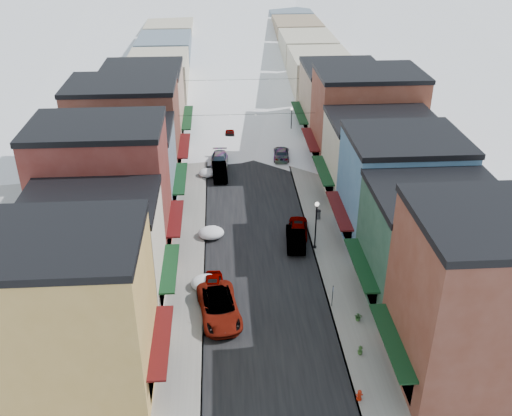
{
  "coord_description": "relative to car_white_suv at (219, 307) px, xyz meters",
  "views": [
    {
      "loc": [
        -3.25,
        -25.17,
        28.77
      ],
      "look_at": [
        0.0,
        23.99,
        2.1
      ],
      "focal_mm": 40.0,
      "sensor_mm": 36.0,
      "label": 1
    }
  ],
  "objects": [
    {
      "name": "snow_pile_mid",
      "position": [
        -0.66,
        12.06,
        -0.38
      ],
      "size": [
        2.5,
        2.74,
        1.06
      ],
      "color": "white",
      "rests_on": "ground"
    },
    {
      "name": "planter_near",
      "position": [
        10.7,
        -1.36,
        -0.4
      ],
      "size": [
        0.74,
        0.69,
        0.68
      ],
      "primitive_type": "imported",
      "rotation": [
        0.0,
        0.0,
        -0.29
      ],
      "color": "#35692F",
      "rests_on": "sidewalk_right"
    },
    {
      "name": "planter_far",
      "position": [
        9.99,
        -5.05,
        -0.4
      ],
      "size": [
        0.48,
        0.48,
        0.69
      ],
      "primitive_type": "imported",
      "rotation": [
        0.0,
        0.0,
        0.31
      ],
      "color": "#3A602C",
      "rests_on": "sidewalk_right"
    },
    {
      "name": "fire_hydrant",
      "position": [
        8.98,
        -9.2,
        -0.37
      ],
      "size": [
        0.47,
        0.35,
        0.8
      ],
      "color": "#B81F09",
      "rests_on": "sidewalk_right"
    },
    {
      "name": "overhead_cables",
      "position": [
        3.78,
        37.3,
        5.31
      ],
      "size": [
        16.4,
        15.04,
        0.04
      ],
      "color": "black",
      "rests_on": "ground"
    },
    {
      "name": "car_white_suv",
      "position": [
        0.0,
        0.0,
        0.0
      ],
      "size": [
        3.81,
        6.75,
        1.78
      ],
      "primitive_type": "imported",
      "rotation": [
        0.0,
        0.0,
        0.14
      ],
      "color": "silver",
      "rests_on": "ground"
    },
    {
      "name": "streetlamp_near",
      "position": [
        8.98,
        9.28,
        2.28
      ],
      "size": [
        0.4,
        0.4,
        4.79
      ],
      "color": "black",
      "rests_on": "sidewalk_right"
    },
    {
      "name": "bldg_r_tan",
      "position": [
        16.97,
        38.8,
        3.87
      ],
      "size": [
        11.3,
        11.2,
        9.5
      ],
      "color": "#9A7D65",
      "rests_on": "ground"
    },
    {
      "name": "snow_pile_near",
      "position": [
        -1.05,
        3.9,
        -0.37
      ],
      "size": [
        2.57,
        2.78,
        1.09
      ],
      "color": "white",
      "rests_on": "ground"
    },
    {
      "name": "parking_sign",
      "position": [
        8.98,
        0.51,
        0.42
      ],
      "size": [
        0.05,
        0.27,
        1.99
      ],
      "color": "black",
      "rests_on": "sidewalk_right"
    },
    {
      "name": "streetlamp_far",
      "position": [
        10.18,
        37.7,
        1.86
      ],
      "size": [
        0.34,
        0.34,
        4.12
      ],
      "color": "black",
      "rests_on": "sidewalk_right"
    },
    {
      "name": "bldg_l_cream",
      "position": [
        -9.41,
        2.3,
        3.87
      ],
      "size": [
        11.3,
        8.2,
        9.5
      ],
      "color": "beige",
      "rests_on": "ground"
    },
    {
      "name": "bldg_r_brick_far",
      "position": [
        17.98,
        28.8,
        4.87
      ],
      "size": [
        13.3,
        9.2,
        11.5
      ],
      "color": "brown",
      "rests_on": "ground"
    },
    {
      "name": "car_silver_sedan",
      "position": [
        -0.52,
        2.85,
        -0.18
      ],
      "size": [
        1.81,
        4.21,
        1.42
      ],
      "primitive_type": "imported",
      "rotation": [
        0.0,
        0.0,
        -0.03
      ],
      "color": "#909498",
      "rests_on": "ground"
    },
    {
      "name": "trash_can",
      "position": [
        10.18,
        14.73,
        -0.27
      ],
      "size": [
        0.54,
        0.54,
        0.92
      ],
      "color": "#4F5254",
      "rests_on": "sidewalk_right"
    },
    {
      "name": "bldg_l_brick_near",
      "position": [
        -9.91,
        10.3,
        5.37
      ],
      "size": [
        12.3,
        8.2,
        12.5
      ],
      "color": "maroon",
      "rests_on": "ground"
    },
    {
      "name": "sidewalk_right",
      "position": [
        10.38,
        49.8,
        -0.81
      ],
      "size": [
        3.2,
        160.0,
        0.15
      ],
      "primitive_type": "cube",
      "color": "gray",
      "rests_on": "ground"
    },
    {
      "name": "bldg_r_cream",
      "position": [
        17.47,
        19.8,
        3.62
      ],
      "size": [
        12.3,
        9.2,
        9.0
      ],
      "color": "beige",
      "rests_on": "ground"
    },
    {
      "name": "bldg_r_brick_near",
      "position": [
        17.48,
        -7.2,
        5.37
      ],
      "size": [
        12.3,
        9.2,
        12.5
      ],
      "color": "brown",
      "rests_on": "ground"
    },
    {
      "name": "distant_blocks",
      "position": [
        3.78,
        72.8,
        3.11
      ],
      "size": [
        34.0,
        55.0,
        8.0
      ],
      "color": "gray",
      "rests_on": "ground"
    },
    {
      "name": "bldg_l_tan",
      "position": [
        -9.41,
        37.8,
        4.12
      ],
      "size": [
        11.3,
        11.2,
        10.0
      ],
      "color": "tan",
      "rests_on": "ground"
    },
    {
      "name": "curb_right",
      "position": [
        8.83,
        49.8,
        -0.81
      ],
      "size": [
        0.1,
        160.0,
        0.15
      ],
      "primitive_type": "cube",
      "color": "slate",
      "rests_on": "ground"
    },
    {
      "name": "road",
      "position": [
        3.78,
        49.8,
        -0.88
      ],
      "size": [
        10.0,
        160.0,
        0.01
      ],
      "primitive_type": "cube",
      "color": "black",
      "rests_on": "ground"
    },
    {
      "name": "car_dark_hatch",
      "position": [
        0.28,
        25.49,
        -0.1
      ],
      "size": [
        1.9,
        4.85,
        1.57
      ],
      "primitive_type": "imported",
      "rotation": [
        0.0,
        0.0,
        0.05
      ],
      "color": "black",
      "rests_on": "ground"
    },
    {
      "name": "bldg_l_grayblue",
      "position": [
        -9.41,
        18.8,
        3.62
      ],
      "size": [
        11.3,
        9.2,
        9.0
      ],
      "color": "slate",
      "rests_on": "ground"
    },
    {
      "name": "bldg_l_brick_far",
      "position": [
        -10.41,
        27.8,
        4.62
      ],
      "size": [
        13.3,
        9.2,
        11.0
      ],
      "color": "brown",
      "rests_on": "ground"
    },
    {
      "name": "car_gray_suv",
      "position": [
        7.77,
        12.02,
        -0.11
      ],
      "size": [
        2.44,
        4.77,
        1.55
      ],
      "primitive_type": "imported",
      "rotation": [
        0.0,
        0.0,
        3.0
      ],
      "color": "gray",
      "rests_on": "ground"
    },
    {
      "name": "car_lane_silver",
      "position": [
        1.77,
        36.88,
        -0.17
      ],
      "size": [
        1.84,
        4.26,
        1.43
      ],
      "primitive_type": "imported",
      "rotation": [
        0.0,
        0.0,
        -0.04
      ],
      "color": "gray",
      "rests_on": "ground"
    },
    {
      "name": "snow_pile_far",
      "position": [
        -1.1,
        25.99,
        -0.45
      ],
      "size": [
        2.18,
        2.54,
        0.92
      ],
      "color": "white",
      "rests_on": "ground"
    },
    {
      "name": "curb_left",
      "position": [
        -1.27,
        49.8,
        -0.81
      ],
      "size": [
        0.1,
        160.0,
        0.15
      ],
      "primitive_type": "cube",
      "color": "slate",
      "rests_on": "ground"
    },
    {
      "name": "bldg_l_yellow",
      "position": [
        -9.41,
        -6.2,
        4.87
      ],
      "size": [
        11.3,
        8.7,
        11.5
      ],
      "color": "gold",
      "rests_on": "ground"
    },
    {
      "name": "sidewalk_left",
      "position": [
        -2.82,
        49.8,
        -0.81
      ],
      "size": [
        3.2,
        160.0,
        0.15
      ],
      "primitive_type": "cube",
      "color": "gray",
      "rests_on": "ground"
    },
    {
      "name": "car_silver_wagon",
      "position": [
        0.28,
        28.77,
        -0.15
      ],
      "size": [
        2.26,
        5.15,
        1.47
      ],
      "primitive_type": "imported",
      "rotation": [
        0.0,
        0.0,
        -0.04
      ],
      "color": "#AFB1B7",
      "rests_on": "ground"
    },
    {
      "name": "bldg_r_green",
      "position": [
        16.97,
        1.8,
        3.87
      ],
      "size": [
        11.3,
        9.2,
        9.5
      ],
      "color": "#224735",
      "rests_on": "ground"
    },
    {
      "name": "car_green_sedan",
      "position": [
        7.28,
        10.1,
        -0.08
      ],
      "size": [
        2.12,
        5.03,
        1.62
      ],
      "primitive_type": "imported",
      "rotation": [
        0.0,
        0.0,
        3.06
      ],
      "color": "black",
      "rests_on": "ground"
    },
    {
      "name": "bldg_r_blue",
      "position": [
        16.98,
        10.8,
        4.37
      ],
      "size": [
        11.3,
        9.2,
        10.5
      ],
      "color": "teal",
      "rests_on": "ground"
    },
    {
      "name": "car_black_sedan",
      "position": [
        8.08,
        30.63,
        -0.2
      ],
      "size": [
        2.38,
        4.93,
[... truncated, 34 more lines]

